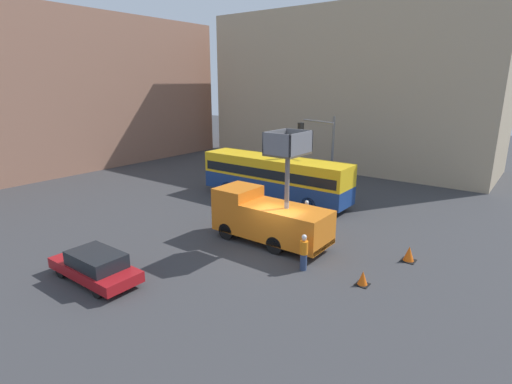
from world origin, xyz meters
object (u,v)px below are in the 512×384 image
object	(u,v)px
road_worker_near_truck	(304,253)
traffic_light_pole	(321,144)
city_bus	(275,175)
road_worker_directing	(306,215)
traffic_cone_mid_road	(363,278)
parked_car_curbside	(95,266)
traffic_cone_near_truck	(409,254)
utility_truck	(268,216)

from	to	relation	value
road_worker_near_truck	traffic_light_pole	bearing A→B (deg)	-15.80
traffic_light_pole	city_bus	bearing A→B (deg)	144.72
road_worker_directing	traffic_cone_mid_road	distance (m)	6.87
traffic_cone_mid_road	parked_car_curbside	size ratio (longest dim) A/B	0.14
road_worker_near_truck	traffic_cone_near_truck	distance (m)	5.35
traffic_light_pole	traffic_cone_mid_road	bearing A→B (deg)	-144.01
traffic_light_pole	traffic_cone_mid_road	distance (m)	14.24
utility_truck	traffic_light_pole	world-z (taller)	utility_truck
road_worker_near_truck	road_worker_directing	xyz separation A→B (m)	(4.62, 2.54, 0.02)
city_bus	traffic_light_pole	distance (m)	4.22
traffic_cone_mid_road	parked_car_curbside	world-z (taller)	parked_car_curbside
traffic_cone_near_truck	traffic_cone_mid_road	world-z (taller)	traffic_cone_near_truck
traffic_light_pole	parked_car_curbside	world-z (taller)	traffic_light_pole
traffic_light_pole	traffic_cone_near_truck	xyz separation A→B (m)	(-7.52, -8.93, -3.66)
traffic_cone_mid_road	traffic_cone_near_truck	bearing A→B (deg)	-13.36
traffic_cone_mid_road	traffic_light_pole	bearing A→B (deg)	35.99
traffic_cone_near_truck	parked_car_curbside	world-z (taller)	parked_car_curbside
traffic_light_pole	road_worker_directing	size ratio (longest dim) A/B	3.33
road_worker_near_truck	parked_car_curbside	bearing A→B (deg)	92.59
road_worker_directing	city_bus	bearing A→B (deg)	-178.08
road_worker_directing	traffic_cone_mid_road	xyz separation A→B (m)	(-4.33, -5.31, -0.59)
traffic_light_pole	traffic_cone_near_truck	world-z (taller)	traffic_light_pole
city_bus	utility_truck	bearing A→B (deg)	108.23
traffic_light_pole	road_worker_directing	bearing A→B (deg)	-157.81
traffic_light_pole	traffic_cone_near_truck	bearing A→B (deg)	-130.07
utility_truck	parked_car_curbside	xyz separation A→B (m)	(-8.07, 3.53, -0.81)
traffic_cone_near_truck	city_bus	bearing A→B (deg)	67.63
traffic_light_pole	traffic_cone_mid_road	size ratio (longest dim) A/B	9.31
utility_truck	city_bus	distance (m)	7.95
utility_truck	parked_car_curbside	distance (m)	8.85
city_bus	road_worker_directing	size ratio (longest dim) A/B	6.40
road_worker_near_truck	traffic_cone_near_truck	size ratio (longest dim) A/B	2.30
parked_car_curbside	road_worker_directing	bearing A→B (deg)	-20.93
utility_truck	road_worker_directing	xyz separation A→B (m)	(2.91, -0.67, -0.62)
traffic_cone_mid_road	parked_car_curbside	distance (m)	11.61
city_bus	road_worker_directing	world-z (taller)	city_bus
traffic_light_pole	traffic_cone_mid_road	world-z (taller)	traffic_light_pole
utility_truck	traffic_cone_mid_road	xyz separation A→B (m)	(-1.41, -5.98, -1.21)
utility_truck	traffic_cone_mid_road	distance (m)	6.26
road_worker_directing	parked_car_curbside	world-z (taller)	road_worker_directing
traffic_light_pole	road_worker_near_truck	size ratio (longest dim) A/B	3.41
city_bus	parked_car_curbside	world-z (taller)	city_bus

